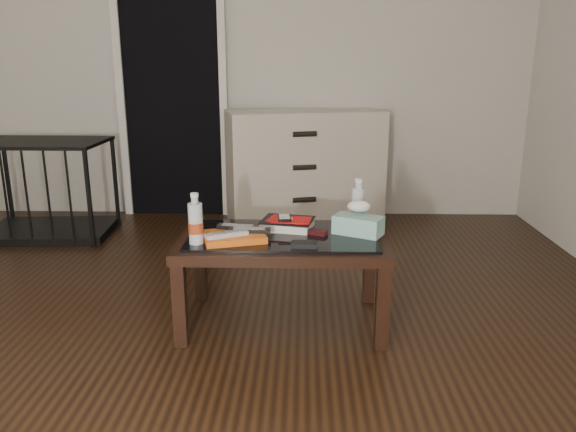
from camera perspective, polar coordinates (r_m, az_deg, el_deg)
name	(u,v)px	position (r m, az deg, el deg)	size (l,w,h in m)	color
ground	(148,362)	(2.62, -14.00, -14.16)	(5.00, 5.00, 0.00)	black
doorway	(172,92)	(4.78, -11.66, 12.22)	(0.90, 0.08, 2.07)	black
coffee_table	(283,247)	(2.74, -0.54, -3.15)	(1.00, 0.60, 0.46)	black
dresser	(304,168)	(4.49, 1.67, 4.95)	(1.29, 0.79, 0.90)	beige
pet_crate	(48,205)	(4.56, -23.23, 1.04)	(0.94, 0.67, 0.71)	black
magazines	(234,237)	(2.65, -5.50, -2.10)	(0.28, 0.21, 0.03)	#D15813
remote_silver	(227,234)	(2.61, -6.25, -1.83)	(0.20, 0.05, 0.02)	#A9A8AD
remote_black_front	(249,230)	(2.66, -3.94, -1.43)	(0.20, 0.05, 0.02)	black
remote_black_back	(238,227)	(2.71, -5.14, -1.11)	(0.20, 0.05, 0.02)	black
textbook	(287,224)	(2.81, -0.07, -0.81)	(0.25, 0.20, 0.05)	black
dvd_mailers	(288,219)	(2.80, -0.04, -0.32)	(0.19, 0.14, 0.01)	red
ipod	(284,218)	(2.79, -0.37, -0.18)	(0.06, 0.10, 0.02)	black
flip_phone	(318,232)	(2.72, 3.03, -1.66)	(0.09, 0.05, 0.02)	black
wallet	(304,244)	(2.55, 1.68, -2.90)	(0.12, 0.07, 0.02)	black
water_bottle_left	(195,219)	(2.59, -9.38, -0.25)	(0.07, 0.07, 0.24)	#B8BDC4
water_bottle_right	(358,202)	(2.88, 7.11, 1.45)	(0.07, 0.07, 0.24)	silver
tissue_box	(358,225)	(2.74, 7.14, -0.93)	(0.23, 0.12, 0.09)	teal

